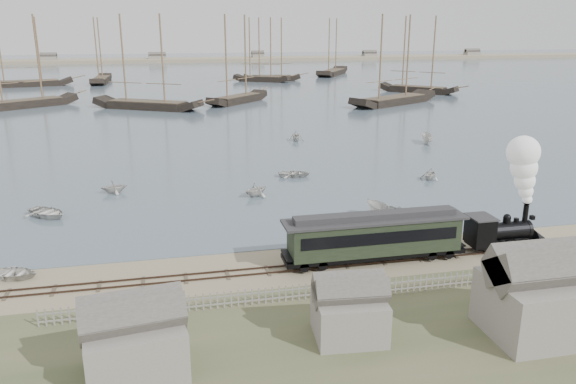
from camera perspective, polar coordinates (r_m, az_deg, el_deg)
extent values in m
plane|color=tan|center=(44.09, -1.25, -6.87)|extent=(600.00, 600.00, 0.00)
cube|color=#4A5D6A|center=(210.57, -10.43, 11.57)|extent=(600.00, 336.00, 0.06)
cube|color=#37261E|center=(41.81, -0.58, -8.08)|extent=(120.00, 0.08, 0.12)
cube|color=#37261E|center=(42.71, -0.86, -7.53)|extent=(120.00, 0.08, 0.12)
cube|color=#3C3126|center=(42.29, -0.72, -7.89)|extent=(120.00, 1.80, 0.06)
cube|color=tan|center=(290.33, -11.09, 12.85)|extent=(500.00, 20.00, 1.80)
cube|color=black|center=(49.04, 21.30, -4.71)|extent=(6.50, 1.91, 0.24)
cylinder|color=black|center=(48.51, 21.04, -3.71)|extent=(4.02, 1.43, 1.43)
cube|color=black|center=(47.35, 18.93, -3.73)|extent=(1.72, 2.10, 2.20)
cube|color=#2D2D2F|center=(46.98, 19.06, -2.42)|extent=(1.91, 2.29, 0.11)
cylinder|color=black|center=(49.11, 22.97, -2.09)|extent=(0.42, 0.42, 1.53)
sphere|color=black|center=(48.26, 21.37, -2.44)|extent=(0.61, 0.61, 0.61)
cone|color=black|center=(50.79, 24.18, -4.44)|extent=(1.34, 1.91, 1.91)
cube|color=black|center=(49.60, 23.56, -2.39)|extent=(0.33, 0.33, 0.33)
cube|color=black|center=(43.95, 8.71, -6.13)|extent=(14.21, 2.33, 0.36)
cube|color=black|center=(43.42, 8.79, -4.40)|extent=(13.20, 2.54, 2.54)
cube|color=black|center=(42.21, 9.43, -4.69)|extent=(12.18, 0.06, 0.91)
cube|color=black|center=(44.46, 8.22, -3.52)|extent=(12.18, 0.06, 0.91)
cube|color=#2D2D2F|center=(42.97, 8.87, -2.76)|extent=(14.21, 2.74, 0.18)
cube|color=#2D2D2F|center=(42.87, 8.89, -2.38)|extent=(12.69, 1.22, 0.46)
imported|color=beige|center=(45.47, -26.21, -7.41)|extent=(3.58, 4.28, 0.76)
imported|color=beige|center=(57.94, -23.27, -1.91)|extent=(5.18, 5.27, 0.89)
imported|color=beige|center=(59.64, -3.28, 0.28)|extent=(3.67, 3.79, 1.53)
imported|color=beige|center=(53.05, 9.75, -1.99)|extent=(4.37, 3.38, 1.60)
imported|color=beige|center=(67.34, 0.67, 1.89)|extent=(3.38, 4.25, 0.79)
imported|color=beige|center=(68.20, 14.23, 1.81)|extent=(3.39, 3.43, 1.37)
imported|color=beige|center=(89.15, 13.93, 5.29)|extent=(4.11, 2.53, 1.49)
imported|color=beige|center=(88.71, 0.80, 5.76)|extent=(3.35, 2.99, 1.60)
imported|color=beige|center=(63.59, -17.27, 0.54)|extent=(2.86, 3.15, 1.44)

